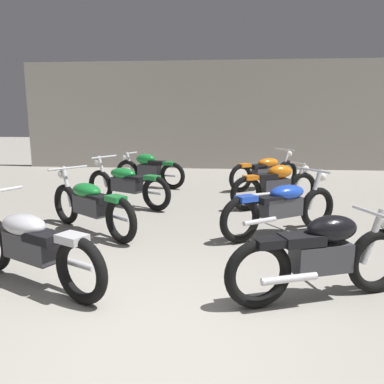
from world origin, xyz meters
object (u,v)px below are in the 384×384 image
at_px(motorcycle_right_row_1, 282,206).
at_px(motorcycle_right_row_3, 265,171).
at_px(motorcycle_left_row_1, 90,204).
at_px(motorcycle_left_row_2, 126,184).
at_px(motorcycle_left_row_3, 149,169).
at_px(motorcycle_right_row_0, 322,255).
at_px(motorcycle_left_row_0, 31,244).
at_px(motorcycle_right_row_2, 276,185).

relative_size(motorcycle_right_row_1, motorcycle_right_row_3, 1.03).
distance_m(motorcycle_left_row_1, motorcycle_left_row_2, 1.84).
height_order(motorcycle_left_row_3, motorcycle_right_row_1, motorcycle_right_row_1).
height_order(motorcycle_left_row_1, motorcycle_left_row_2, same).
height_order(motorcycle_left_row_3, motorcycle_right_row_0, same).
bearing_deg(motorcycle_left_row_0, motorcycle_left_row_2, 89.27).
height_order(motorcycle_left_row_2, motorcycle_right_row_2, motorcycle_left_row_2).
xyz_separation_m(motorcycle_left_row_0, motorcycle_right_row_0, (2.97, -0.07, 0.01)).
relative_size(motorcycle_left_row_0, motorcycle_right_row_1, 1.05).
bearing_deg(motorcycle_right_row_1, motorcycle_right_row_3, 88.21).
distance_m(motorcycle_left_row_0, motorcycle_left_row_3, 5.84).
height_order(motorcycle_right_row_0, motorcycle_right_row_2, same).
relative_size(motorcycle_left_row_0, motorcycle_right_row_3, 1.09).
bearing_deg(motorcycle_left_row_1, motorcycle_left_row_0, -88.92).
distance_m(motorcycle_left_row_2, motorcycle_right_row_0, 4.80).
relative_size(motorcycle_left_row_0, motorcycle_left_row_1, 1.11).
distance_m(motorcycle_left_row_0, motorcycle_right_row_1, 3.52).
distance_m(motorcycle_left_row_3, motorcycle_right_row_2, 3.54).
bearing_deg(motorcycle_left_row_3, motorcycle_right_row_0, -64.00).
xyz_separation_m(motorcycle_left_row_0, motorcycle_right_row_2, (3.00, 3.85, 0.01)).
relative_size(motorcycle_left_row_2, motorcycle_right_row_3, 1.08).
bearing_deg(motorcycle_right_row_1, motorcycle_left_row_0, -144.74).
bearing_deg(motorcycle_left_row_0, motorcycle_right_row_3, 62.94).
distance_m(motorcycle_right_row_2, motorcycle_right_row_3, 2.01).
bearing_deg(motorcycle_right_row_3, motorcycle_left_row_1, -127.44).
xyz_separation_m(motorcycle_left_row_3, motorcycle_right_row_2, (2.92, -1.99, 0.00)).
relative_size(motorcycle_right_row_0, motorcycle_right_row_1, 1.01).
bearing_deg(motorcycle_left_row_0, motorcycle_right_row_2, 52.03).
xyz_separation_m(motorcycle_right_row_1, motorcycle_right_row_3, (0.12, 3.83, 0.00)).
relative_size(motorcycle_right_row_0, motorcycle_right_row_2, 1.05).
bearing_deg(motorcycle_left_row_3, motorcycle_left_row_0, -90.82).
relative_size(motorcycle_left_row_1, motorcycle_right_row_1, 0.95).
distance_m(motorcycle_left_row_2, motorcycle_left_row_3, 2.10).
xyz_separation_m(motorcycle_right_row_0, motorcycle_right_row_2, (0.04, 3.92, 0.00)).
height_order(motorcycle_right_row_2, motorcycle_right_row_3, motorcycle_right_row_3).
xyz_separation_m(motorcycle_left_row_2, motorcycle_right_row_0, (2.92, -3.81, 0.01)).
height_order(motorcycle_left_row_1, motorcycle_right_row_3, same).
xyz_separation_m(motorcycle_left_row_3, motorcycle_right_row_3, (2.91, 0.02, -0.01)).
height_order(motorcycle_right_row_0, motorcycle_right_row_1, motorcycle_right_row_1).
height_order(motorcycle_left_row_1, motorcycle_right_row_1, same).
relative_size(motorcycle_left_row_0, motorcycle_left_row_2, 1.00).
xyz_separation_m(motorcycle_left_row_3, motorcycle_right_row_1, (2.79, -3.81, -0.01)).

